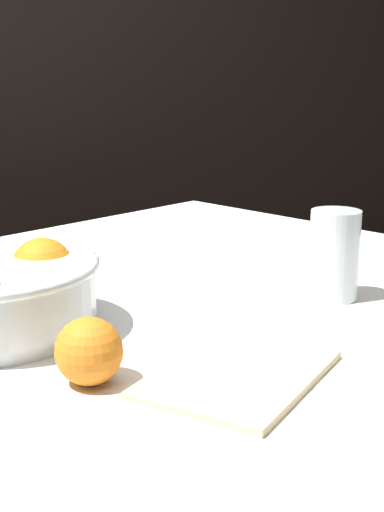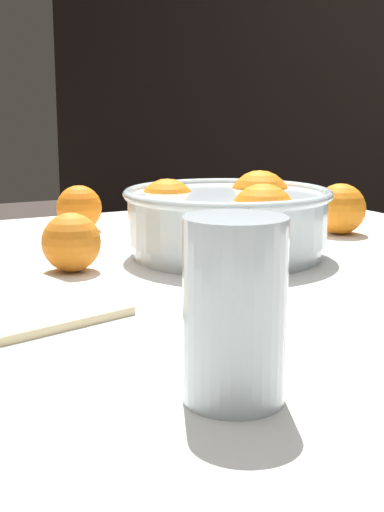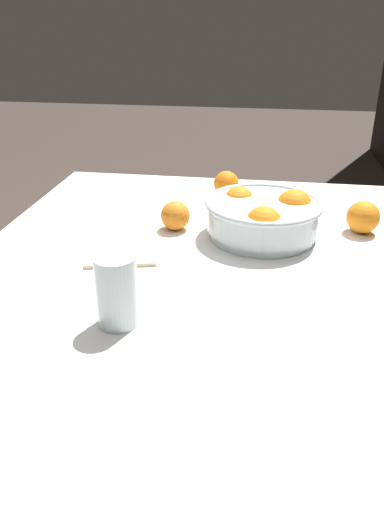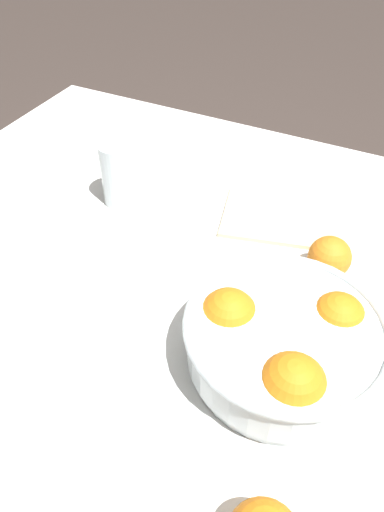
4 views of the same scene
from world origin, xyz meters
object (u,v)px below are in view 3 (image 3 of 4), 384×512
(juice_glass, at_px, (117,295))
(orange_loose_front, at_px, (226,184))
(orange_loose_near_bowl, at_px, (363,217))
(fruit_bowl, at_px, (264,216))
(orange_loose_aside, at_px, (175,216))

(juice_glass, xyz_separation_m, orange_loose_front, (-0.65, 0.12, -0.02))
(orange_loose_near_bowl, xyz_separation_m, orange_loose_front, (-0.21, -0.33, -0.00))
(fruit_bowl, bearing_deg, orange_loose_near_bowl, 104.20)
(fruit_bowl, xyz_separation_m, juice_glass, (0.39, -0.22, 0.00))
(fruit_bowl, height_order, orange_loose_near_bowl, fruit_bowl)
(juice_glass, relative_size, orange_loose_aside, 1.78)
(juice_glass, height_order, orange_loose_front, juice_glass)
(fruit_bowl, relative_size, orange_loose_near_bowl, 3.49)
(juice_glass, height_order, orange_loose_near_bowl, juice_glass)
(fruit_bowl, distance_m, orange_loose_front, 0.28)
(orange_loose_front, bearing_deg, orange_loose_aside, -20.60)
(orange_loose_near_bowl, distance_m, orange_loose_aside, 0.43)
(fruit_bowl, bearing_deg, juice_glass, -29.95)
(juice_glass, bearing_deg, orange_loose_aside, 176.96)
(orange_loose_near_bowl, height_order, orange_loose_front, orange_loose_near_bowl)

